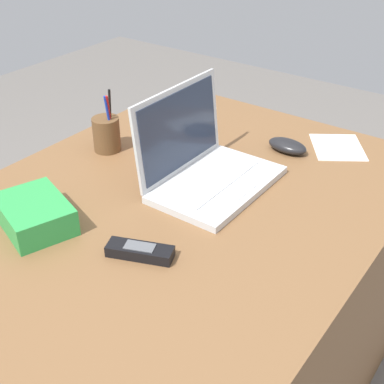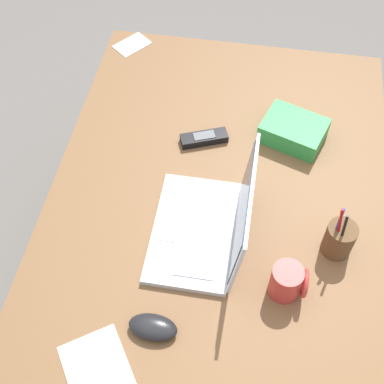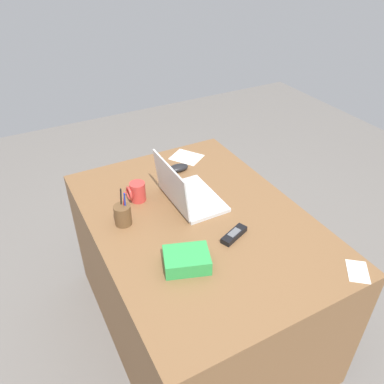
{
  "view_description": "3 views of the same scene",
  "coord_description": "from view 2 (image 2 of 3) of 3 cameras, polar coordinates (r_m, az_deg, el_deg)",
  "views": [
    {
      "loc": [
        -0.82,
        -0.66,
        1.45
      ],
      "look_at": [
        0.03,
        -0.05,
        0.8
      ],
      "focal_mm": 49.28,
      "sensor_mm": 36.0,
      "label": 1
    },
    {
      "loc": [
        0.85,
        0.06,
        1.94
      ],
      "look_at": [
        0.06,
        -0.07,
        0.84
      ],
      "focal_mm": 49.12,
      "sensor_mm": 36.0,
      "label": 2
    },
    {
      "loc": [
        -1.21,
        0.68,
        1.88
      ],
      "look_at": [
        0.06,
        0.0,
        0.87
      ],
      "focal_mm": 36.13,
      "sensor_mm": 36.0,
      "label": 3
    }
  ],
  "objects": [
    {
      "name": "ground_plane",
      "position": [
        2.12,
        2.1,
        -12.15
      ],
      "size": [
        6.0,
        6.0,
        0.0
      ],
      "primitive_type": "plane",
      "color": "slate"
    },
    {
      "name": "desk",
      "position": [
        1.78,
        2.46,
        -7.28
      ],
      "size": [
        1.31,
        0.94,
        0.76
      ],
      "primitive_type": "cube",
      "color": "brown",
      "rests_on": "ground"
    },
    {
      "name": "laptop",
      "position": [
        1.34,
        1.94,
        -3.62
      ],
      "size": [
        0.34,
        0.24,
        0.24
      ],
      "color": "silver",
      "rests_on": "desk"
    },
    {
      "name": "computer_mouse",
      "position": [
        1.26,
        -4.26,
        -14.43
      ],
      "size": [
        0.07,
        0.12,
        0.04
      ],
      "primitive_type": "ellipsoid",
      "rotation": [
        0.0,
        0.0,
        -0.04
      ],
      "color": "black",
      "rests_on": "desk"
    },
    {
      "name": "coffee_mug_white",
      "position": [
        1.29,
        10.32,
        -9.54
      ],
      "size": [
        0.08,
        0.09,
        0.1
      ],
      "color": "#C63833",
      "rests_on": "desk"
    },
    {
      "name": "cordless_phone",
      "position": [
        1.57,
        1.32,
        5.87
      ],
      "size": [
        0.09,
        0.15,
        0.03
      ],
      "color": "black",
      "rests_on": "desk"
    },
    {
      "name": "pen_holder",
      "position": [
        1.37,
        15.69,
        -4.92
      ],
      "size": [
        0.08,
        0.08,
        0.18
      ],
      "color": "brown",
      "rests_on": "desk"
    },
    {
      "name": "snack_bag",
      "position": [
        1.59,
        10.96,
        6.56
      ],
      "size": [
        0.19,
        0.21,
        0.06
      ],
      "primitive_type": "cube",
      "rotation": [
        0.0,
        0.0,
        -0.33
      ],
      "color": "green",
      "rests_on": "desk"
    },
    {
      "name": "paper_note_near_laptop",
      "position": [
        1.26,
        -10.29,
        -18.31
      ],
      "size": [
        0.21,
        0.21,
        0.0
      ],
      "primitive_type": "cube",
      "rotation": [
        0.0,
        0.0,
        0.59
      ],
      "color": "white",
      "rests_on": "desk"
    },
    {
      "name": "paper_note_left",
      "position": [
        1.92,
        -6.52,
        15.61
      ],
      "size": [
        0.14,
        0.14,
        0.0
      ],
      "primitive_type": "cube",
      "rotation": [
        0.0,
        0.0,
        -0.68
      ],
      "color": "white",
      "rests_on": "desk"
    }
  ]
}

